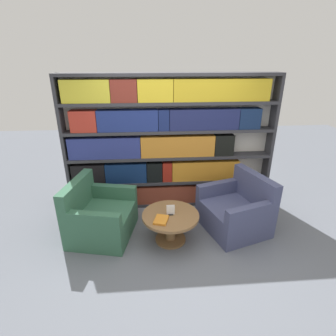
# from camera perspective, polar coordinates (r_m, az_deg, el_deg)

# --- Properties ---
(ground_plane) EXTENTS (14.00, 14.00, 0.00)m
(ground_plane) POSITION_cam_1_polar(r_m,az_deg,el_deg) (4.00, 2.09, -16.51)
(ground_plane) COLOR slate
(bookshelf) EXTENTS (3.59, 0.30, 2.32)m
(bookshelf) POSITION_cam_1_polar(r_m,az_deg,el_deg) (4.55, -0.26, 5.17)
(bookshelf) COLOR silver
(bookshelf) RESTS_ON ground_plane
(armchair_left) EXTENTS (1.04, 1.10, 0.88)m
(armchair_left) POSITION_cam_1_polar(r_m,az_deg,el_deg) (4.18, -14.65, -10.31)
(armchair_left) COLOR #336047
(armchair_left) RESTS_ON ground_plane
(armchair_right) EXTENTS (1.11, 1.16, 0.88)m
(armchair_right) POSITION_cam_1_polar(r_m,az_deg,el_deg) (4.33, 14.57, -9.06)
(armchair_right) COLOR #42476B
(armchair_right) RESTS_ON ground_plane
(coffee_table) EXTENTS (0.83, 0.83, 0.45)m
(coffee_table) POSITION_cam_1_polar(r_m,az_deg,el_deg) (3.91, 0.56, -11.64)
(coffee_table) COLOR brown
(coffee_table) RESTS_ON ground_plane
(table_sign) EXTENTS (0.12, 0.06, 0.15)m
(table_sign) POSITION_cam_1_polar(r_m,az_deg,el_deg) (3.80, 0.57, -9.23)
(table_sign) COLOR black
(table_sign) RESTS_ON coffee_table
(stray_book) EXTENTS (0.24, 0.27, 0.03)m
(stray_book) POSITION_cam_1_polar(r_m,az_deg,el_deg) (3.70, -1.50, -11.21)
(stray_book) COLOR orange
(stray_book) RESTS_ON coffee_table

